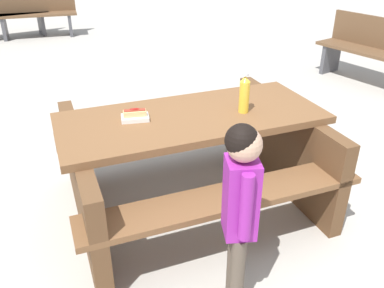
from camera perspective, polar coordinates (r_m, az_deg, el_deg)
ground_plane at (r=3.13m, az=0.00°, el=-8.52°), size 30.00×30.00×0.00m
picnic_table at (r=2.88m, az=0.00°, el=-1.41°), size 1.96×1.62×0.75m
soda_bottle at (r=2.77m, az=7.40°, el=6.98°), size 0.07×0.07×0.28m
hotdog_tray at (r=2.68m, az=-8.06°, el=3.99°), size 0.19×0.12×0.08m
child_in_coat at (r=1.99m, az=6.84°, el=-7.66°), size 0.18×0.27×1.10m
park_bench_near at (r=6.01m, az=24.30°, el=12.03°), size 0.92×1.54×0.85m
park_bench_mid at (r=8.66m, az=-21.19°, el=16.88°), size 1.52×0.48×0.85m
park_bench_far at (r=8.78m, az=-24.80°, el=16.36°), size 1.55×0.84×0.85m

